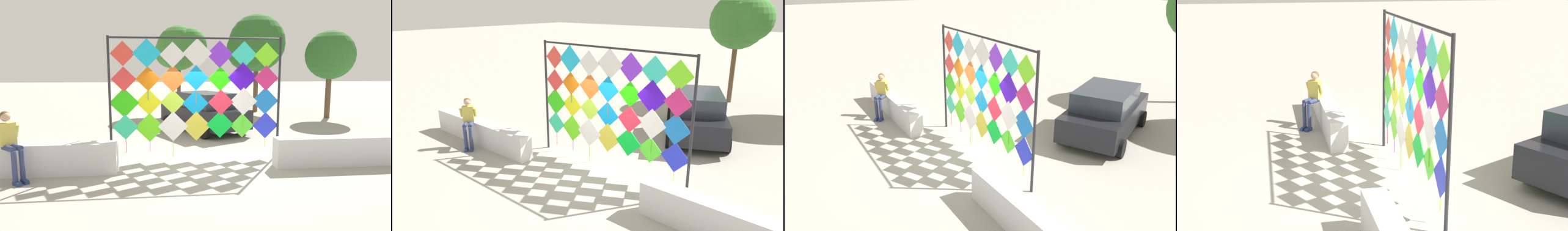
# 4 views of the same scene
# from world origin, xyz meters

# --- Properties ---
(ground) EXTENTS (120.00, 120.00, 0.00)m
(ground) POSITION_xyz_m (0.00, 0.00, 0.00)
(ground) COLOR #9E998E
(plaza_ledge_left) EXTENTS (4.66, 0.45, 0.78)m
(plaza_ledge_left) POSITION_xyz_m (-4.36, -0.42, 0.39)
(plaza_ledge_left) COLOR silver
(plaza_ledge_left) RESTS_ON ground
(kite_display_rack) EXTENTS (4.93, 0.08, 3.47)m
(kite_display_rack) POSITION_xyz_m (0.09, 0.76, 2.03)
(kite_display_rack) COLOR #232328
(kite_display_rack) RESTS_ON ground
(seated_vendor) EXTENTS (0.77, 0.75, 1.62)m
(seated_vendor) POSITION_xyz_m (-4.35, -0.85, 0.97)
(seated_vendor) COLOR navy
(seated_vendor) RESTS_ON ground
(parked_car) EXTENTS (3.48, 4.52, 1.62)m
(parked_car) POSITION_xyz_m (0.85, 4.93, 0.82)
(parked_car) COLOR black
(parked_car) RESTS_ON ground
(tree_far_right) EXTENTS (2.95, 2.54, 5.01)m
(tree_far_right) POSITION_xyz_m (0.21, 10.30, 3.77)
(tree_far_right) COLOR brown
(tree_far_right) RESTS_ON ground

